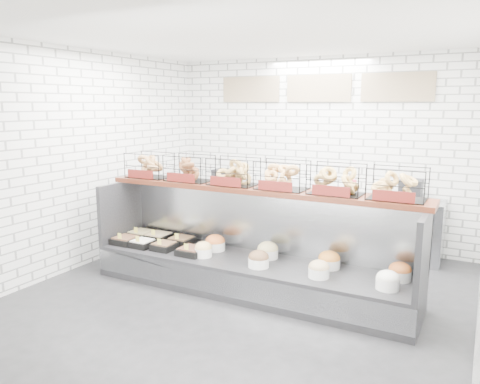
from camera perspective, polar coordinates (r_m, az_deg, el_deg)
The scene contains 5 objects.
ground at distance 5.62m, azimuth -0.39°, elevation -12.96°, with size 5.50×5.50×0.00m, color black.
room_shell at distance 5.69m, azimuth 2.50°, elevation 8.69°, with size 5.02×5.51×3.01m.
display_case at distance 5.79m, azimuth 1.15°, elevation -8.74°, with size 4.00×0.90×1.20m.
bagel_shelf at distance 5.68m, azimuth 2.06°, elevation 1.90°, with size 4.10×0.50×0.40m.
prep_counter at distance 7.59m, azimuth 8.34°, elevation -3.04°, with size 4.00×0.60×1.20m.
Camera 1 is at (2.45, -4.53, 2.25)m, focal length 35.00 mm.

